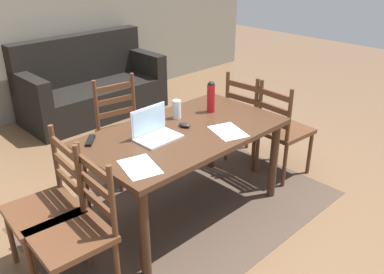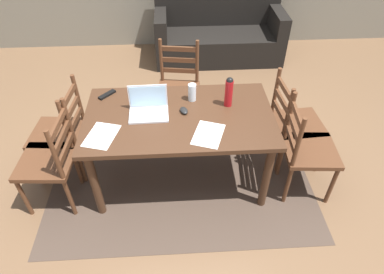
# 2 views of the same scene
# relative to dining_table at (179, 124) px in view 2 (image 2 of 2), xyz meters

# --- Properties ---
(ground_plane) EXTENTS (14.00, 14.00, 0.00)m
(ground_plane) POSITION_rel_dining_table_xyz_m (0.00, 0.00, -0.65)
(ground_plane) COLOR brown
(area_rug) EXTENTS (2.43, 1.64, 0.01)m
(area_rug) POSITION_rel_dining_table_xyz_m (0.00, 0.00, -0.65)
(area_rug) COLOR #47382D
(area_rug) RESTS_ON ground
(dining_table) EXTENTS (1.57, 0.89, 0.74)m
(dining_table) POSITION_rel_dining_table_xyz_m (0.00, 0.00, 0.00)
(dining_table) COLOR #422819
(dining_table) RESTS_ON ground
(chair_right_near) EXTENTS (0.47, 0.47, 0.95)m
(chair_right_near) POSITION_rel_dining_table_xyz_m (1.07, -0.18, -0.19)
(chair_right_near) COLOR #56331E
(chair_right_near) RESTS_ON ground
(chair_left_far) EXTENTS (0.48, 0.48, 0.95)m
(chair_left_far) POSITION_rel_dining_table_xyz_m (-1.07, 0.18, -0.19)
(chair_left_far) COLOR #56331E
(chair_left_far) RESTS_ON ground
(chair_left_near) EXTENTS (0.47, 0.47, 0.95)m
(chair_left_near) POSITION_rel_dining_table_xyz_m (-1.07, -0.18, -0.19)
(chair_left_near) COLOR #56331E
(chair_left_near) RESTS_ON ground
(chair_far_head) EXTENTS (0.50, 0.50, 0.95)m
(chair_far_head) POSITION_rel_dining_table_xyz_m (0.01, 0.82, -0.19)
(chair_far_head) COLOR #56331E
(chair_far_head) RESTS_ON ground
(chair_right_far) EXTENTS (0.47, 0.47, 0.95)m
(chair_right_far) POSITION_rel_dining_table_xyz_m (1.07, 0.18, -0.19)
(chair_right_far) COLOR #56331E
(chair_right_far) RESTS_ON ground
(couch) EXTENTS (1.80, 0.80, 1.00)m
(couch) POSITION_rel_dining_table_xyz_m (0.63, 2.45, -0.30)
(couch) COLOR black
(couch) RESTS_ON ground
(laptop) EXTENTS (0.33, 0.23, 0.23)m
(laptop) POSITION_rel_dining_table_xyz_m (-0.25, 0.06, 0.15)
(laptop) COLOR silver
(laptop) RESTS_ON dining_table
(water_bottle) EXTENTS (0.07, 0.07, 0.27)m
(water_bottle) POSITION_rel_dining_table_xyz_m (0.42, 0.12, 0.23)
(water_bottle) COLOR #A81419
(water_bottle) RESTS_ON dining_table
(drinking_glass) EXTENTS (0.07, 0.07, 0.15)m
(drinking_glass) POSITION_rel_dining_table_xyz_m (0.12, 0.22, 0.17)
(drinking_glass) COLOR silver
(drinking_glass) RESTS_ON dining_table
(computer_mouse) EXTENTS (0.09, 0.11, 0.03)m
(computer_mouse) POSITION_rel_dining_table_xyz_m (0.04, 0.04, 0.11)
(computer_mouse) COLOR black
(computer_mouse) RESTS_ON dining_table
(tv_remote) EXTENTS (0.15, 0.15, 0.02)m
(tv_remote) POSITION_rel_dining_table_xyz_m (-0.63, 0.33, 0.10)
(tv_remote) COLOR black
(tv_remote) RESTS_ON dining_table
(paper_stack_left) EXTENTS (0.28, 0.34, 0.00)m
(paper_stack_left) POSITION_rel_dining_table_xyz_m (-0.60, -0.22, 0.10)
(paper_stack_left) COLOR white
(paper_stack_left) RESTS_ON dining_table
(paper_stack_right) EXTENTS (0.30, 0.35, 0.00)m
(paper_stack_right) POSITION_rel_dining_table_xyz_m (0.22, -0.25, 0.10)
(paper_stack_right) COLOR white
(paper_stack_right) RESTS_ON dining_table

